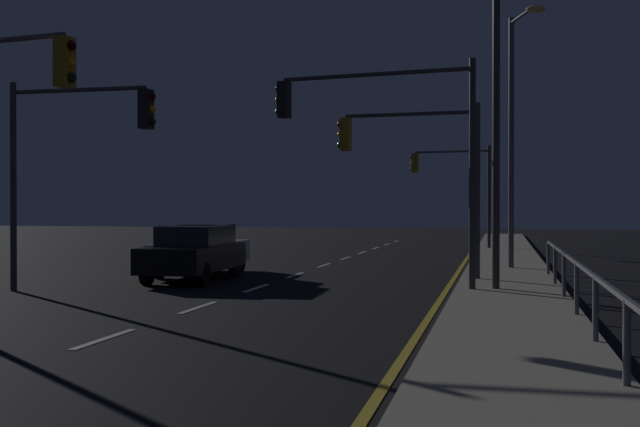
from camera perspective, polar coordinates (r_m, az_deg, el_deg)
ground_plane at (r=20.96m, az=-4.25°, el=-5.32°), size 112.00×112.00×0.00m
sidewalk_right at (r=20.02m, az=13.64°, el=-5.41°), size 2.61×77.00×0.14m
lane_markings_center at (r=24.31m, az=-1.79°, el=-4.50°), size 0.14×50.00×0.01m
lane_edge_line at (r=25.04m, az=9.95°, el=-4.36°), size 0.14×53.00×0.01m
car at (r=24.58m, az=-8.70°, el=-2.54°), size 1.93×4.45×1.57m
car_oncoming at (r=22.78m, az=-9.17°, el=-2.79°), size 1.96×4.46×1.57m
traffic_light_near_left at (r=22.27m, az=6.71°, el=4.24°), size 4.08×0.49×4.85m
traffic_light_far_left at (r=38.81m, az=9.67°, el=2.72°), size 3.94×0.66×4.93m
traffic_light_mid_right at (r=20.26m, az=-17.50°, el=4.94°), size 3.96×0.34×5.25m
traffic_light_near_right at (r=19.78m, az=4.56°, el=6.31°), size 5.22×0.89×5.57m
street_lamp_corner at (r=26.02m, az=14.05°, el=6.86°), size 1.04×2.33×8.13m
street_lamp_far_end at (r=19.62m, az=13.66°, el=7.97°), size 2.09×0.51×7.58m
barrier_fence at (r=12.29m, az=19.45°, el=-5.38°), size 0.09×23.57×0.98m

